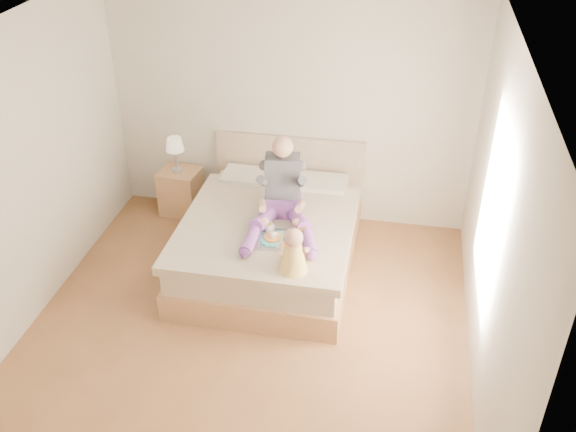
% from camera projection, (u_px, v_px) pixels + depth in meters
% --- Properties ---
extents(room, '(4.02, 4.22, 2.71)m').
position_uv_depth(room, '(251.00, 188.00, 5.12)').
color(room, brown).
rests_on(room, ground).
extents(bed, '(1.70, 2.18, 1.00)m').
position_uv_depth(bed, '(272.00, 236.00, 6.67)').
color(bed, '#A3764C').
rests_on(bed, ground).
extents(nightstand, '(0.48, 0.44, 0.54)m').
position_uv_depth(nightstand, '(181.00, 191.00, 7.55)').
color(nightstand, '#A3764C').
rests_on(nightstand, ground).
extents(lamp, '(0.21, 0.21, 0.42)m').
position_uv_depth(lamp, '(175.00, 146.00, 7.22)').
color(lamp, silver).
rests_on(lamp, nightstand).
extents(adult, '(0.72, 1.07, 0.85)m').
position_uv_depth(adult, '(282.00, 197.00, 6.28)').
color(adult, '#723A91').
rests_on(adult, bed).
extents(tray, '(0.48, 0.39, 0.13)m').
position_uv_depth(tray, '(283.00, 238.00, 6.07)').
color(tray, silver).
rests_on(tray, bed).
extents(baby, '(0.32, 0.39, 0.43)m').
position_uv_depth(baby, '(293.00, 253.00, 5.61)').
color(baby, '#FFCA50').
rests_on(baby, bed).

